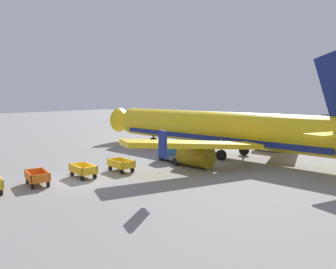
# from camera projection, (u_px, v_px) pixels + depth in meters

# --- Properties ---
(ground_plane) EXTENTS (220.00, 220.00, 0.00)m
(ground_plane) POSITION_uv_depth(u_px,v_px,m) (83.00, 180.00, 26.65)
(ground_plane) COLOR gray
(airplane) EXTENTS (37.52, 30.30, 11.34)m
(airplane) POSITION_uv_depth(u_px,v_px,m) (223.00, 129.00, 37.17)
(airplane) COLOR yellow
(airplane) RESTS_ON ground
(baggage_cart_second_in_row) EXTENTS (3.56, 2.25, 1.07)m
(baggage_cart_second_in_row) POSITION_uv_depth(u_px,v_px,m) (37.00, 177.00, 25.08)
(baggage_cart_second_in_row) COLOR orange
(baggage_cart_second_in_row) RESTS_ON ground
(baggage_cart_third_in_row) EXTENTS (3.62, 2.01, 1.07)m
(baggage_cart_third_in_row) POSITION_uv_depth(u_px,v_px,m) (83.00, 170.00, 27.47)
(baggage_cart_third_in_row) COLOR gold
(baggage_cart_third_in_row) RESTS_ON ground
(baggage_cart_fourth_in_row) EXTENTS (3.62, 1.95, 1.07)m
(baggage_cart_fourth_in_row) POSITION_uv_depth(u_px,v_px,m) (121.00, 165.00, 29.72)
(baggage_cart_fourth_in_row) COLOR gold
(baggage_cart_fourth_in_row) RESTS_ON ground
(service_truck_beside_carts) EXTENTS (4.77, 3.58, 2.10)m
(service_truck_beside_carts) POSITION_uv_depth(u_px,v_px,m) (171.00, 150.00, 34.67)
(service_truck_beside_carts) COLOR slate
(service_truck_beside_carts) RESTS_ON ground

